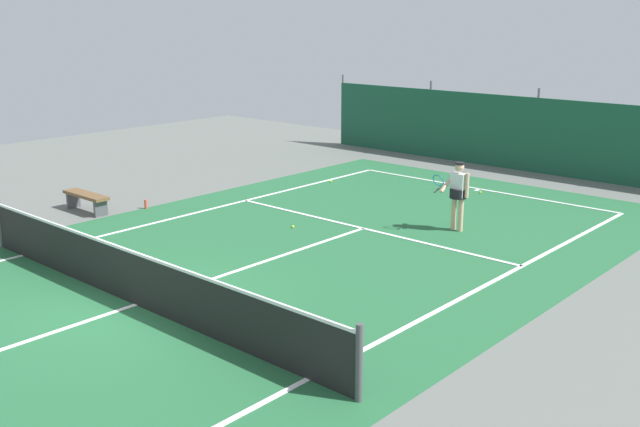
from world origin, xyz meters
name	(u,v)px	position (x,y,z in m)	size (l,w,h in m)	color
ground_plane	(136,305)	(0.00, 0.00, 0.00)	(36.00, 36.00, 0.00)	slate
court_surface	(136,305)	(0.00, 0.00, 0.00)	(11.02, 26.60, 0.01)	#236038
tennis_net	(135,278)	(0.00, 0.00, 0.51)	(10.12, 0.10, 1.10)	black
back_fence	(540,150)	(0.00, 15.72, 0.67)	(16.30, 0.98, 2.70)	#195138
tennis_player	(458,191)	(1.73, 7.75, 0.96)	(0.74, 0.74, 1.64)	#D8AD8C
tennis_ball_near_player	(480,192)	(0.26, 11.46, 0.03)	(0.07, 0.07, 0.07)	#CCDB33
tennis_ball_midcourt	(293,227)	(-1.29, 5.33, 0.03)	(0.07, 0.07, 0.07)	#CCDB33
tennis_ball_by_sideline	(331,181)	(-3.88, 9.70, 0.03)	(0.07, 0.07, 0.07)	#CCDB33
courtside_bench	(86,198)	(-6.31, 2.86, 0.37)	(1.60, 0.40, 0.49)	brown
water_bottle	(146,204)	(-5.45, 4.08, 0.12)	(0.08, 0.08, 0.24)	#D84C38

